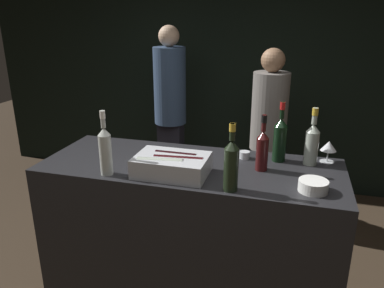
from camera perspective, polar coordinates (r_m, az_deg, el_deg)
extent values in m
cube|color=black|center=(4.33, 8.04, 11.62)|extent=(6.40, 0.06, 2.80)
cube|color=black|center=(2.54, -0.22, -14.62)|extent=(1.82, 0.69, 1.09)
cube|color=#B7BABF|center=(2.13, -3.10, -3.24)|extent=(0.41, 0.28, 0.11)
cylinder|color=#9EA899|center=(2.08, -4.92, -3.01)|extent=(0.26, 0.11, 0.07)
cylinder|color=black|center=(2.10, -2.11, -2.67)|extent=(0.29, 0.09, 0.06)
cylinder|color=black|center=(2.17, -2.53, -1.99)|extent=(0.25, 0.06, 0.06)
cylinder|color=white|center=(2.03, 17.98, -6.09)|extent=(0.15, 0.15, 0.06)
cylinder|color=gray|center=(2.02, 18.05, -5.43)|extent=(0.12, 0.12, 0.01)
cylinder|color=silver|center=(2.46, 19.85, -2.53)|extent=(0.09, 0.09, 0.00)
cylinder|color=silver|center=(2.45, 19.94, -1.72)|extent=(0.01, 0.01, 0.07)
cone|color=silver|center=(2.43, 20.12, -0.28)|extent=(0.10, 0.10, 0.06)
cylinder|color=silver|center=(2.39, 8.02, -1.65)|extent=(0.07, 0.07, 0.05)
sphere|color=#EFB256|center=(2.39, 8.02, -1.60)|extent=(0.03, 0.03, 0.03)
cylinder|color=#380F0F|center=(2.20, 10.61, -1.55)|extent=(0.07, 0.07, 0.19)
cone|color=#380F0F|center=(2.16, 10.80, 1.38)|extent=(0.07, 0.07, 0.04)
cylinder|color=#380F0F|center=(2.14, 10.92, 3.13)|extent=(0.03, 0.03, 0.10)
cylinder|color=black|center=(2.14, 10.96, 3.81)|extent=(0.03, 0.03, 0.04)
cylinder|color=#B2B7AD|center=(2.16, -13.01, -1.64)|extent=(0.07, 0.07, 0.23)
cone|color=#B2B7AD|center=(2.11, -13.29, 1.86)|extent=(0.07, 0.07, 0.04)
cylinder|color=#B2B7AD|center=(2.09, -13.43, 3.68)|extent=(0.03, 0.03, 0.10)
cylinder|color=white|center=(2.09, -13.49, 4.38)|extent=(0.03, 0.03, 0.04)
cylinder|color=black|center=(1.92, 5.95, -3.94)|extent=(0.08, 0.08, 0.23)
cone|color=black|center=(1.87, 6.09, -0.11)|extent=(0.08, 0.08, 0.05)
cylinder|color=black|center=(1.85, 6.17, 1.82)|extent=(0.03, 0.03, 0.09)
cylinder|color=gold|center=(1.84, 6.19, 2.52)|extent=(0.03, 0.03, 0.04)
cylinder|color=#9EA899|center=(2.36, 17.72, -0.63)|extent=(0.08, 0.08, 0.20)
cone|color=#9EA899|center=(2.32, 18.03, 2.31)|extent=(0.08, 0.08, 0.05)
cylinder|color=#9EA899|center=(2.30, 18.21, 4.06)|extent=(0.03, 0.03, 0.10)
cylinder|color=gold|center=(2.29, 18.28, 4.71)|extent=(0.04, 0.04, 0.04)
cylinder|color=black|center=(2.36, 13.20, 0.04)|extent=(0.08, 0.08, 0.22)
cone|color=black|center=(2.32, 13.45, 3.21)|extent=(0.08, 0.08, 0.05)
cylinder|color=black|center=(2.30, 13.60, 5.01)|extent=(0.03, 0.03, 0.10)
cylinder|color=red|center=(2.29, 13.65, 5.68)|extent=(0.03, 0.03, 0.05)
cube|color=black|center=(3.73, 10.96, -6.15)|extent=(0.25, 0.18, 0.77)
cylinder|color=slate|center=(3.48, 11.73, 4.88)|extent=(0.33, 0.33, 0.71)
sphere|color=#997051|center=(3.40, 12.25, 12.38)|extent=(0.21, 0.21, 0.21)
cube|color=black|center=(4.12, -3.17, -2.52)|extent=(0.25, 0.18, 0.87)
cylinder|color=#334766|center=(3.89, -3.39, 8.82)|extent=(0.33, 0.33, 0.78)
sphere|color=beige|center=(3.84, -3.54, 16.11)|extent=(0.21, 0.21, 0.21)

